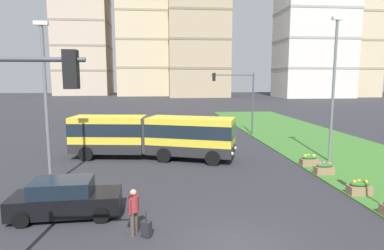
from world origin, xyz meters
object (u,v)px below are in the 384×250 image
object	(u,v)px
rolling_suitcase	(146,229)
car_black_sedan	(66,199)
flower_planter_2	(324,168)
flower_planter_3	(309,160)
streetlight_left	(46,98)
apartment_tower_eastcentre	(316,13)
traffic_light_far_right	(239,93)
car_white_van	(128,126)
apartment_tower_west	(83,36)
pedestrian_crossing	(134,209)
apartment_tower_east	(347,30)
flower_planter_1	(359,187)
apartment_tower_centre	(198,29)
articulated_bus	(152,136)
apartment_tower_westcentre	(146,16)
streetlight_median	(334,85)

from	to	relation	value
rolling_suitcase	car_black_sedan	bearing A→B (deg)	147.68
flower_planter_2	flower_planter_3	distance (m)	1.99
streetlight_left	apartment_tower_eastcentre	xyz separation A→B (m)	(53.31, 81.35, 20.93)
flower_planter_3	traffic_light_far_right	distance (m)	12.80
car_white_van	traffic_light_far_right	distance (m)	12.15
rolling_suitcase	apartment_tower_west	bearing A→B (deg)	103.52
flower_planter_2	apartment_tower_west	size ratio (longest dim) A/B	0.03
pedestrian_crossing	apartment_tower_east	size ratio (longest dim) A/B	0.04
flower_planter_1	flower_planter_3	bearing A→B (deg)	90.00
apartment_tower_centre	apartment_tower_west	bearing A→B (deg)	158.18
pedestrian_crossing	flower_planter_3	bearing A→B (deg)	38.55
articulated_bus	apartment_tower_westcentre	bearing A→B (deg)	92.43
articulated_bus	streetlight_median	bearing A→B (deg)	-10.78
rolling_suitcase	traffic_light_far_right	bearing A→B (deg)	67.93
flower_planter_3	apartment_tower_east	distance (m)	99.85
pedestrian_crossing	apartment_tower_west	bearing A→B (deg)	103.33
car_white_van	apartment_tower_west	world-z (taller)	apartment_tower_west
flower_planter_3	apartment_tower_west	distance (m)	111.41
apartment_tower_eastcentre	apartment_tower_centre	bearing A→B (deg)	166.90
articulated_bus	apartment_tower_eastcentre	bearing A→B (deg)	57.63
car_white_van	flower_planter_2	world-z (taller)	car_white_van
rolling_suitcase	apartment_tower_east	distance (m)	112.43
apartment_tower_westcentre	apartment_tower_east	distance (m)	67.07
flower_planter_1	streetlight_left	bearing A→B (deg)	168.64
car_black_sedan	articulated_bus	bearing A→B (deg)	71.18
traffic_light_far_right	streetlight_left	size ratio (longest dim) A/B	0.73
flower_planter_1	flower_planter_2	xyz separation A→B (m)	(0.00, 3.48, 0.00)
flower_planter_1	pedestrian_crossing	bearing A→B (deg)	-164.13
apartment_tower_centre	apartment_tower_eastcentre	world-z (taller)	apartment_tower_eastcentre
flower_planter_2	apartment_tower_west	world-z (taller)	apartment_tower_west
flower_planter_3	streetlight_left	distance (m)	16.34
apartment_tower_east	flower_planter_2	bearing A→B (deg)	-120.68
articulated_bus	flower_planter_2	world-z (taller)	articulated_bus
car_black_sedan	car_white_van	bearing A→B (deg)	88.65
flower_planter_3	pedestrian_crossing	bearing A→B (deg)	-141.45
apartment_tower_westcentre	streetlight_median	bearing A→B (deg)	-80.59
flower_planter_3	apartment_tower_eastcentre	distance (m)	91.12
streetlight_left	apartment_tower_west	xyz separation A→B (m)	(-21.50, 105.40, 16.07)
flower_planter_3	traffic_light_far_right	world-z (taller)	traffic_light_far_right
articulated_bus	apartment_tower_westcentre	world-z (taller)	apartment_tower_westcentre
rolling_suitcase	flower_planter_2	xyz separation A→B (m)	(10.22, 6.71, 0.11)
streetlight_left	streetlight_median	size ratio (longest dim) A/B	0.89
pedestrian_crossing	streetlight_median	bearing A→B (deg)	37.00
apartment_tower_east	pedestrian_crossing	bearing A→B (deg)	-123.72
car_white_van	rolling_suitcase	bearing A→B (deg)	-82.88
flower_planter_2	apartment_tower_centre	size ratio (longest dim) A/B	0.03
flower_planter_3	streetlight_median	world-z (taller)	streetlight_median
apartment_tower_eastcentre	flower_planter_3	bearing A→B (deg)	-115.52
car_white_van	flower_planter_3	bearing A→B (deg)	-48.08
apartment_tower_centre	apartment_tower_eastcentre	bearing A→B (deg)	-13.10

